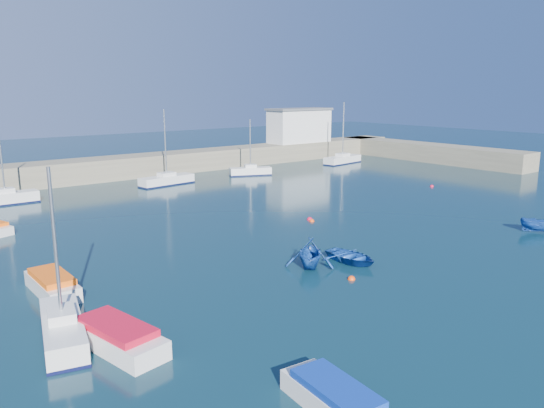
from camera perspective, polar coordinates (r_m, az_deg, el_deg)
ground at (r=32.14m, az=17.29°, el=-7.89°), size 220.00×220.00×0.00m
back_wall at (r=68.19m, az=-16.39°, el=3.77°), size 96.00×4.50×2.60m
right_arm at (r=85.19m, az=16.39°, el=5.37°), size 4.50×32.00×2.60m
harbor_office at (r=83.74m, az=2.95°, el=8.35°), size 10.00×4.00×5.00m
sailboat_1 at (r=25.31m, az=-21.59°, el=-12.36°), size 2.90×5.98×7.67m
sailboat_5 at (r=56.50m, az=-26.74°, el=0.58°), size 5.82×1.67×7.79m
sailboat_6 at (r=62.07m, az=-11.25°, el=2.56°), size 6.71×2.61×8.55m
sailboat_7 at (r=67.78m, az=-2.34°, el=3.58°), size 5.44×3.45×7.08m
sailboat_8 at (r=79.40m, az=7.59°, el=4.78°), size 7.06×2.87×8.96m
motorboat_0 at (r=23.99m, az=-16.39°, el=-13.49°), size 2.72×5.37×1.15m
motorboat_1 at (r=31.04m, az=-22.57°, el=-7.96°), size 1.68×4.63×1.13m
motorboat_3 at (r=19.21m, az=6.94°, el=-20.14°), size 2.00×4.62×1.05m
dinghy_center at (r=34.08m, az=8.50°, el=-5.63°), size 2.79×3.77×0.75m
dinghy_left at (r=32.76m, az=4.12°, el=-5.27°), size 4.58×4.58×1.83m
dinghy_right at (r=45.53m, az=26.95°, el=-2.03°), size 2.64×3.09×1.15m
buoy_0 at (r=31.24m, az=8.53°, el=-8.03°), size 0.45×0.45×0.45m
buoy_1 at (r=44.69m, az=4.08°, el=-1.72°), size 0.49×0.49×0.49m
buoy_2 at (r=47.00m, az=26.60°, el=-2.31°), size 0.42×0.42×0.42m
buoy_3 at (r=44.16m, az=4.30°, el=-1.89°), size 0.43×0.43×0.43m
buoy_4 at (r=62.45m, az=16.81°, el=1.80°), size 0.44×0.44×0.44m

